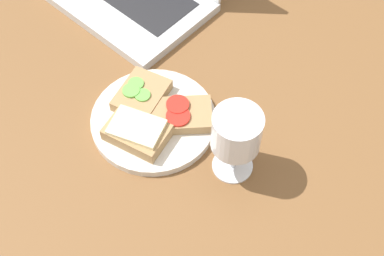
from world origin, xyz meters
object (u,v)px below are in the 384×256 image
at_px(sandwich_with_tomato, 179,115).
at_px(wine_glass, 236,134).
at_px(sandwich_with_cheese, 137,131).
at_px(plate, 154,120).
at_px(sandwich_with_cucumber, 141,95).

bearing_deg(sandwich_with_tomato, wine_glass, -2.06).
bearing_deg(sandwich_with_cheese, wine_glass, 24.83).
bearing_deg(plate, sandwich_with_cucumber, 160.41).
height_order(sandwich_with_cucumber, sandwich_with_cheese, sandwich_with_cheese).
height_order(plate, wine_glass, wine_glass).
height_order(sandwich_with_cheese, wine_glass, wine_glass).
xyz_separation_m(plate, sandwich_with_cheese, (0.01, -0.05, 0.02)).
relative_size(sandwich_with_cheese, sandwich_with_tomato, 0.91).
distance_m(sandwich_with_cheese, wine_glass, 0.18).
xyz_separation_m(plate, sandwich_with_tomato, (0.04, 0.03, 0.02)).
distance_m(plate, sandwich_with_cheese, 0.05).
bearing_deg(sandwich_with_cucumber, wine_glass, 2.65).
bearing_deg(sandwich_with_tomato, plate, -140.00).
bearing_deg(sandwich_with_cucumber, sandwich_with_tomato, 10.02).
xyz_separation_m(plate, sandwich_with_cucumber, (-0.04, 0.02, 0.02)).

